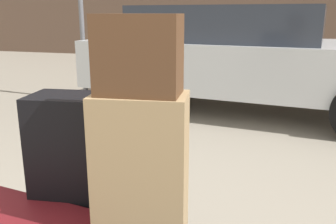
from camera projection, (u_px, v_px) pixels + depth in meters
suitcase_tan_front_left at (141, 188)px, 1.37m from camera, size 0.36×0.25×0.72m
suitcase_black_rear_right at (79, 166)px, 1.65m from camera, size 0.43×0.28×0.65m
duffel_bag_brown_topmost_pile at (139, 55)px, 1.24m from camera, size 0.30×0.20×0.27m
parked_car at (241, 56)px, 5.06m from camera, size 4.48×2.30×1.42m
no_parking_sign at (81, 1)px, 5.44m from camera, size 0.50×0.07×2.42m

